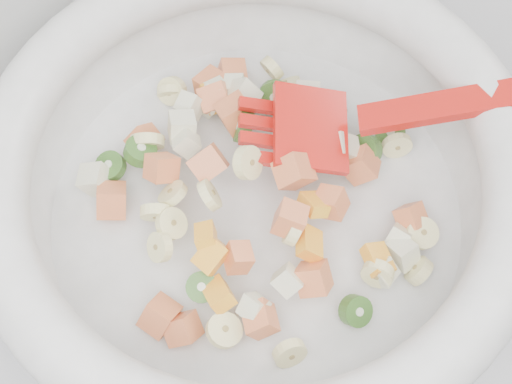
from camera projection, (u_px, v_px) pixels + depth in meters
counter at (317, 369)px, 1.04m from camera, size 2.00×0.60×0.90m
mixing_bowl at (257, 182)px, 0.59m from camera, size 0.49×0.42×0.15m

